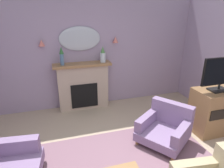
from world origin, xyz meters
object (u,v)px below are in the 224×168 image
wall_sconce_right (115,40)px  tv_flatscreen (222,73)px  mantel_vase_right (103,55)px  armchair_in_corner (166,126)px  tv_cabinet (213,111)px  wall_sconce_left (41,43)px  mantel_vase_left (62,55)px  wall_mirror (80,39)px  fireplace (83,87)px

wall_sconce_right → tv_flatscreen: bearing=-51.6°
mantel_vase_right → wall_sconce_right: size_ratio=2.74×
armchair_in_corner → tv_cabinet: 1.09m
wall_sconce_left → tv_flatscreen: wall_sconce_left is taller
tv_cabinet → wall_sconce_right: bearing=128.7°
mantel_vase_left → wall_mirror: bearing=20.7°
wall_sconce_left → armchair_in_corner: size_ratio=0.12×
wall_sconce_right → tv_cabinet: bearing=-51.3°
mantel_vase_right → armchair_in_corner: (0.75, -1.76, -1.02)m
wall_sconce_right → wall_sconce_left: bearing=180.0°
wall_mirror → mantel_vase_left: bearing=-159.3°
wall_sconce_left → tv_flatscreen: size_ratio=0.17×
fireplace → mantel_vase_right: (0.50, -0.03, 0.75)m
mantel_vase_right → tv_cabinet: size_ratio=0.43×
wall_mirror → armchair_in_corner: size_ratio=0.85×
wall_sconce_left → tv_cabinet: 3.87m
mantel_vase_left → mantel_vase_right: (0.95, 0.00, -0.06)m
mantel_vase_left → wall_sconce_right: wall_sconce_right is taller
fireplace → wall_sconce_left: bearing=173.8°
mantel_vase_right → tv_flatscreen: size_ratio=0.46×
mantel_vase_left → armchair_in_corner: (1.70, -1.76, -1.08)m
mantel_vase_left → tv_flatscreen: size_ratio=0.50×
fireplace → tv_flatscreen: size_ratio=1.62×
mantel_vase_left → wall_mirror: 0.58m
mantel_vase_right → tv_cabinet: (1.83, -1.73, -0.87)m
tv_flatscreen → mantel_vase_left: bearing=147.8°
fireplace → mantel_vase_left: mantel_vase_left is taller
wall_mirror → tv_flatscreen: size_ratio=1.14×
fireplace → wall_mirror: bearing=90.0°
fireplace → wall_sconce_right: (0.85, 0.09, 1.09)m
tv_flatscreen → armchair_in_corner: bearing=-179.5°
fireplace → armchair_in_corner: 2.19m
wall_sconce_right → tv_flatscreen: (1.48, -1.87, -0.41)m
wall_sconce_left → tv_cabinet: size_ratio=0.16×
tv_cabinet → tv_flatscreen: bearing=-90.0°
fireplace → tv_cabinet: 2.92m
wall_sconce_right → tv_flatscreen: size_ratio=0.17×
mantel_vase_right → wall_mirror: wall_mirror is taller
armchair_in_corner → tv_flatscreen: size_ratio=1.35×
mantel_vase_right → armchair_in_corner: 2.16m
fireplace → wall_mirror: (-0.00, 0.14, 1.14)m
fireplace → mantel_vase_right: mantel_vase_right is taller
fireplace → armchair_in_corner: (1.25, -1.79, -0.27)m
wall_sconce_right → tv_flatscreen: wall_sconce_right is taller
mantel_vase_right → armchair_in_corner: size_ratio=0.34×
mantel_vase_left → mantel_vase_right: size_ratio=1.09×
wall_sconce_right → mantel_vase_left: bearing=-174.7°
mantel_vase_right → wall_sconce_left: size_ratio=2.74×
mantel_vase_right → wall_mirror: 0.65m
mantel_vase_right → wall_sconce_left: (-1.35, 0.12, 0.34)m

